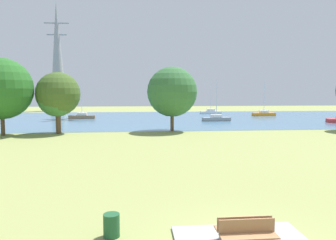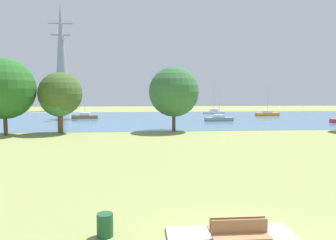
{
  "view_description": "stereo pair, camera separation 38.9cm",
  "coord_description": "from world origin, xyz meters",
  "px_view_note": "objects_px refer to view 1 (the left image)",
  "views": [
    {
      "loc": [
        -3.36,
        -9.38,
        4.95
      ],
      "look_at": [
        -0.98,
        15.89,
        2.71
      ],
      "focal_mm": 33.71,
      "sensor_mm": 36.0,
      "label": 1
    },
    {
      "loc": [
        -2.97,
        -9.42,
        4.95
      ],
      "look_at": [
        -0.98,
        15.89,
        2.71
      ],
      "focal_mm": 33.71,
      "sensor_mm": 36.0,
      "label": 2
    }
  ],
  "objects_px": {
    "tree_east_far": "(58,94)",
    "sailboat_white": "(211,112)",
    "bench_facing_inland": "(248,237)",
    "tree_mid_shore": "(1,89)",
    "sailboat_brown": "(82,116)",
    "litter_bin": "(112,225)",
    "electricity_pylon": "(57,56)",
    "sailboat_gray": "(216,118)",
    "tree_west_near": "(57,98)",
    "sailboat_orange": "(264,114)",
    "tree_west_far": "(172,92)",
    "bench_facing_water": "(243,230)"
  },
  "relations": [
    {
      "from": "tree_east_far",
      "to": "sailboat_white",
      "type": "bearing_deg",
      "value": 51.18
    },
    {
      "from": "bench_facing_inland",
      "to": "tree_mid_shore",
      "type": "xyz_separation_m",
      "value": [
        -18.79,
        28.23,
        4.88
      ]
    },
    {
      "from": "sailboat_brown",
      "to": "sailboat_white",
      "type": "bearing_deg",
      "value": 21.73
    },
    {
      "from": "sailboat_white",
      "to": "tree_east_far",
      "type": "distance_m",
      "value": 41.86
    },
    {
      "from": "litter_bin",
      "to": "electricity_pylon",
      "type": "relative_size",
      "value": 0.03
    },
    {
      "from": "litter_bin",
      "to": "sailboat_white",
      "type": "bearing_deg",
      "value": 73.86
    },
    {
      "from": "sailboat_gray",
      "to": "tree_west_near",
      "type": "bearing_deg",
      "value": -147.62
    },
    {
      "from": "tree_mid_shore",
      "to": "tree_west_near",
      "type": "distance_m",
      "value": 6.01
    },
    {
      "from": "sailboat_white",
      "to": "electricity_pylon",
      "type": "distance_m",
      "value": 43.43
    },
    {
      "from": "litter_bin",
      "to": "electricity_pylon",
      "type": "bearing_deg",
      "value": 104.87
    },
    {
      "from": "bench_facing_inland",
      "to": "sailboat_white",
      "type": "bearing_deg",
      "value": 77.97
    },
    {
      "from": "sailboat_gray",
      "to": "electricity_pylon",
      "type": "xyz_separation_m",
      "value": [
        -34.72,
        33.89,
        13.97
      ]
    },
    {
      "from": "litter_bin",
      "to": "tree_mid_shore",
      "type": "height_order",
      "value": "tree_mid_shore"
    },
    {
      "from": "sailboat_brown",
      "to": "litter_bin",
      "type": "bearing_deg",
      "value": -79.06
    },
    {
      "from": "sailboat_orange",
      "to": "sailboat_brown",
      "type": "relative_size",
      "value": 1.12
    },
    {
      "from": "tree_mid_shore",
      "to": "tree_west_far",
      "type": "xyz_separation_m",
      "value": [
        19.7,
        2.44,
        -0.35
      ]
    },
    {
      "from": "bench_facing_inland",
      "to": "sailboat_orange",
      "type": "relative_size",
      "value": 0.26
    },
    {
      "from": "litter_bin",
      "to": "sailboat_brown",
      "type": "bearing_deg",
      "value": 100.94
    },
    {
      "from": "litter_bin",
      "to": "tree_east_far",
      "type": "height_order",
      "value": "tree_east_far"
    },
    {
      "from": "tree_west_far",
      "to": "sailboat_orange",
      "type": "bearing_deg",
      "value": 47.88
    },
    {
      "from": "bench_facing_water",
      "to": "bench_facing_inland",
      "type": "height_order",
      "value": "same"
    },
    {
      "from": "bench_facing_water",
      "to": "sailboat_gray",
      "type": "xyz_separation_m",
      "value": [
        10.06,
        43.63,
        -0.01
      ]
    },
    {
      "from": "bench_facing_inland",
      "to": "sailboat_brown",
      "type": "distance_m",
      "value": 53.1
    },
    {
      "from": "tree_east_far",
      "to": "tree_mid_shore",
      "type": "bearing_deg",
      "value": -166.77
    },
    {
      "from": "sailboat_white",
      "to": "tree_west_near",
      "type": "relative_size",
      "value": 1.13
    },
    {
      "from": "tree_east_far",
      "to": "tree_west_near",
      "type": "bearing_deg",
      "value": -148.02
    },
    {
      "from": "sailboat_orange",
      "to": "electricity_pylon",
      "type": "bearing_deg",
      "value": 154.37
    },
    {
      "from": "bench_facing_water",
      "to": "tree_west_far",
      "type": "relative_size",
      "value": 0.22
    },
    {
      "from": "tree_west_near",
      "to": "tree_east_far",
      "type": "height_order",
      "value": "tree_east_far"
    },
    {
      "from": "sailboat_gray",
      "to": "tree_west_near",
      "type": "distance_m",
      "value": 27.6
    },
    {
      "from": "tree_mid_shore",
      "to": "tree_west_near",
      "type": "relative_size",
      "value": 1.34
    },
    {
      "from": "sailboat_brown",
      "to": "tree_west_far",
      "type": "bearing_deg",
      "value": -54.17
    },
    {
      "from": "litter_bin",
      "to": "tree_west_near",
      "type": "xyz_separation_m",
      "value": [
        -8.71,
        28.08,
        3.91
      ]
    },
    {
      "from": "sailboat_orange",
      "to": "tree_east_far",
      "type": "bearing_deg",
      "value": -144.59
    },
    {
      "from": "litter_bin",
      "to": "tree_west_near",
      "type": "bearing_deg",
      "value": 107.23
    },
    {
      "from": "tree_east_far",
      "to": "bench_facing_water",
      "type": "bearing_deg",
      "value": -66.12
    },
    {
      "from": "tree_mid_shore",
      "to": "electricity_pylon",
      "type": "bearing_deg",
      "value": 96.71
    },
    {
      "from": "tree_mid_shore",
      "to": "litter_bin",
      "type": "bearing_deg",
      "value": -61.6
    },
    {
      "from": "sailboat_brown",
      "to": "tree_west_far",
      "type": "xyz_separation_m",
      "value": [
        14.85,
        -20.57,
        4.54
      ]
    },
    {
      "from": "tree_west_near",
      "to": "electricity_pylon",
      "type": "relative_size",
      "value": 0.23
    },
    {
      "from": "tree_mid_shore",
      "to": "tree_east_far",
      "type": "xyz_separation_m",
      "value": [
        5.91,
        1.39,
        -0.61
      ]
    },
    {
      "from": "litter_bin",
      "to": "electricity_pylon",
      "type": "distance_m",
      "value": 80.5
    },
    {
      "from": "sailboat_white",
      "to": "sailboat_brown",
      "type": "relative_size",
      "value": 1.18
    },
    {
      "from": "bench_facing_inland",
      "to": "electricity_pylon",
      "type": "relative_size",
      "value": 0.06
    },
    {
      "from": "electricity_pylon",
      "to": "litter_bin",
      "type": "bearing_deg",
      "value": -75.13
    },
    {
      "from": "sailboat_orange",
      "to": "tree_mid_shore",
      "type": "xyz_separation_m",
      "value": [
        -41.86,
        -26.94,
        4.89
      ]
    },
    {
      "from": "electricity_pylon",
      "to": "sailboat_gray",
      "type": "bearing_deg",
      "value": -44.31
    },
    {
      "from": "litter_bin",
      "to": "tree_west_far",
      "type": "relative_size",
      "value": 0.1
    },
    {
      "from": "litter_bin",
      "to": "tree_mid_shore",
      "type": "xyz_separation_m",
      "value": [
        -14.48,
        26.78,
        4.95
      ]
    },
    {
      "from": "litter_bin",
      "to": "tree_east_far",
      "type": "relative_size",
      "value": 0.11
    }
  ]
}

